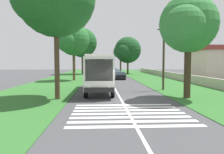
# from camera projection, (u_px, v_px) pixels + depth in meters

# --- Properties ---
(ground) EXTENTS (160.00, 160.00, 0.00)m
(ground) POSITION_uv_depth(u_px,v_px,m) (122.00, 101.00, 17.72)
(ground) COLOR #424244
(grass_verge_left) EXTENTS (120.00, 8.00, 0.04)m
(grass_verge_left) POSITION_uv_depth(u_px,v_px,m) (55.00, 83.00, 32.25)
(grass_verge_left) COLOR #2D6628
(grass_verge_left) RESTS_ON ground
(grass_verge_right) EXTENTS (120.00, 8.00, 0.04)m
(grass_verge_right) POSITION_uv_depth(u_px,v_px,m) (167.00, 83.00, 33.09)
(grass_verge_right) COLOR #2D6628
(grass_verge_right) RESTS_ON ground
(centre_line) EXTENTS (110.00, 0.16, 0.01)m
(centre_line) POSITION_uv_depth(u_px,v_px,m) (112.00, 83.00, 32.67)
(centre_line) COLOR silver
(centre_line) RESTS_ON ground
(coach_bus) EXTENTS (11.16, 2.62, 3.73)m
(coach_bus) POSITION_uv_depth(u_px,v_px,m) (99.00, 71.00, 23.18)
(coach_bus) COLOR silver
(coach_bus) RESTS_ON ground
(zebra_crossing) EXTENTS (5.85, 6.80, 0.01)m
(zebra_crossing) POSITION_uv_depth(u_px,v_px,m) (129.00, 114.00, 13.35)
(zebra_crossing) COLOR silver
(zebra_crossing) RESTS_ON ground
(trailing_car_0) EXTENTS (4.30, 1.78, 1.43)m
(trailing_car_0) POSITION_uv_depth(u_px,v_px,m) (120.00, 76.00, 40.45)
(trailing_car_0) COLOR black
(trailing_car_0) RESTS_ON ground
(trailing_car_1) EXTENTS (4.30, 1.78, 1.43)m
(trailing_car_1) POSITION_uv_depth(u_px,v_px,m) (116.00, 74.00, 47.28)
(trailing_car_1) COLOR black
(trailing_car_1) RESTS_ON ground
(trailing_car_2) EXTENTS (4.30, 1.78, 1.43)m
(trailing_car_2) POSITION_uv_depth(u_px,v_px,m) (114.00, 72.00, 53.70)
(trailing_car_2) COLOR navy
(trailing_car_2) RESTS_ON ground
(trailing_car_3) EXTENTS (4.30, 1.78, 1.43)m
(trailing_car_3) POSITION_uv_depth(u_px,v_px,m) (114.00, 71.00, 59.47)
(trailing_car_3) COLOR #B21E1E
(trailing_car_3) RESTS_ON ground
(roadside_tree_left_0) EXTENTS (7.86, 6.40, 11.44)m
(roadside_tree_left_0) POSITION_uv_depth(u_px,v_px,m) (55.00, 0.00, 18.13)
(roadside_tree_left_0) COLOR #4C3826
(roadside_tree_left_0) RESTS_ON grass_verge_left
(roadside_tree_left_1) EXTENTS (6.25, 5.22, 9.37)m
(roadside_tree_left_1) POSITION_uv_depth(u_px,v_px,m) (73.00, 41.00, 37.33)
(roadside_tree_left_1) COLOR brown
(roadside_tree_left_1) RESTS_ON grass_verge_left
(roadside_tree_left_2) EXTENTS (8.82, 7.48, 11.76)m
(roadside_tree_left_2) POSITION_uv_depth(u_px,v_px,m) (82.00, 44.00, 57.29)
(roadside_tree_left_2) COLOR #3D2D1E
(roadside_tree_left_2) RESTS_ON grass_verge_left
(roadside_tree_right_0) EXTENTS (8.47, 6.99, 9.80)m
(roadside_tree_right_0) POSITION_uv_depth(u_px,v_px,m) (127.00, 51.00, 59.74)
(roadside_tree_right_0) COLOR brown
(roadside_tree_right_0) RESTS_ON grass_verge_right
(roadside_tree_right_1) EXTENTS (5.97, 4.83, 8.66)m
(roadside_tree_right_1) POSITION_uv_depth(u_px,v_px,m) (187.00, 26.00, 18.72)
(roadside_tree_right_1) COLOR #3D2D1E
(roadside_tree_right_1) RESTS_ON grass_verge_right
(roadside_tree_right_2) EXTENTS (5.96, 5.07, 9.30)m
(roadside_tree_right_2) POSITION_uv_depth(u_px,v_px,m) (120.00, 52.00, 77.61)
(roadside_tree_right_2) COLOR #3D2D1E
(roadside_tree_right_2) RESTS_ON grass_verge_right
(utility_pole) EXTENTS (0.24, 1.40, 7.18)m
(utility_pole) POSITION_uv_depth(u_px,v_px,m) (164.00, 56.00, 24.41)
(utility_pole) COLOR #473828
(utility_pole) RESTS_ON grass_verge_right
(roadside_wall) EXTENTS (70.00, 0.40, 1.17)m
(roadside_wall) POSITION_uv_depth(u_px,v_px,m) (178.00, 77.00, 38.21)
(roadside_wall) COLOR #B2A893
(roadside_wall) RESTS_ON grass_verge_right
(roadside_building) EXTENTS (9.54, 6.87, 6.04)m
(roadside_building) POSITION_uv_depth(u_px,v_px,m) (212.00, 62.00, 42.51)
(roadside_building) COLOR beige
(roadside_building) RESTS_ON ground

